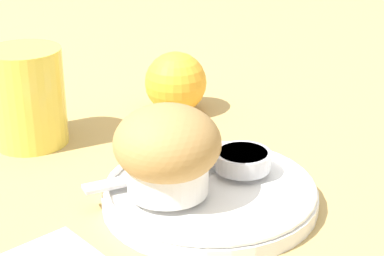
{
  "coord_description": "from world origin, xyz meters",
  "views": [
    {
      "loc": [
        -0.34,
        -0.39,
        0.29
      ],
      "look_at": [
        0.03,
        0.01,
        0.06
      ],
      "focal_mm": 60.0,
      "sensor_mm": 36.0,
      "label": 1
    }
  ],
  "objects_px": {
    "muffin": "(167,150)",
    "butter_knife": "(179,169)",
    "juice_glass": "(28,97)",
    "orange_fruit": "(176,83)"
  },
  "relations": [
    {
      "from": "butter_knife",
      "to": "juice_glass",
      "type": "xyz_separation_m",
      "value": [
        -0.05,
        0.19,
        0.03
      ]
    },
    {
      "from": "muffin",
      "to": "orange_fruit",
      "type": "bearing_deg",
      "value": 47.45
    },
    {
      "from": "juice_glass",
      "to": "butter_knife",
      "type": "bearing_deg",
      "value": -75.86
    },
    {
      "from": "butter_knife",
      "to": "muffin",
      "type": "bearing_deg",
      "value": -129.15
    },
    {
      "from": "butter_knife",
      "to": "orange_fruit",
      "type": "distance_m",
      "value": 0.2
    },
    {
      "from": "juice_glass",
      "to": "orange_fruit",
      "type": "bearing_deg",
      "value": -12.08
    },
    {
      "from": "orange_fruit",
      "to": "juice_glass",
      "type": "height_order",
      "value": "juice_glass"
    },
    {
      "from": "muffin",
      "to": "butter_knife",
      "type": "relative_size",
      "value": 0.52
    },
    {
      "from": "butter_knife",
      "to": "orange_fruit",
      "type": "xyz_separation_m",
      "value": [
        0.13,
        0.15,
        0.02
      ]
    },
    {
      "from": "orange_fruit",
      "to": "juice_glass",
      "type": "bearing_deg",
      "value": 167.92
    }
  ]
}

